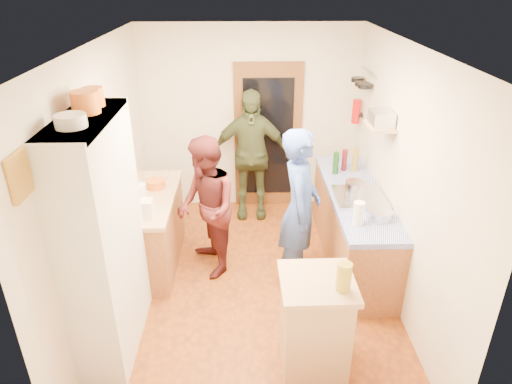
{
  "coord_description": "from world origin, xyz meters",
  "views": [
    {
      "loc": [
        -0.07,
        -4.18,
        3.22
      ],
      "look_at": [
        0.04,
        0.15,
        1.08
      ],
      "focal_mm": 32.0,
      "sensor_mm": 36.0,
      "label": 1
    }
  ],
  "objects_px": {
    "person_hob": "(303,210)",
    "person_back": "(251,155)",
    "person_left": "(208,206)",
    "hutch_body": "(104,240)",
    "right_counter_base": "(352,228)",
    "island_base": "(314,325)"
  },
  "relations": [
    {
      "from": "person_hob",
      "to": "person_back",
      "type": "xyz_separation_m",
      "value": [
        -0.53,
        1.57,
        0.01
      ]
    },
    {
      "from": "person_back",
      "to": "person_left",
      "type": "bearing_deg",
      "value": -110.15
    },
    {
      "from": "hutch_body",
      "to": "person_left",
      "type": "xyz_separation_m",
      "value": [
        0.8,
        1.14,
        -0.28
      ]
    },
    {
      "from": "right_counter_base",
      "to": "person_back",
      "type": "xyz_separation_m",
      "value": [
        -1.19,
        1.14,
        0.49
      ]
    },
    {
      "from": "right_counter_base",
      "to": "island_base",
      "type": "relative_size",
      "value": 2.56
    },
    {
      "from": "person_hob",
      "to": "person_back",
      "type": "bearing_deg",
      "value": 28.34
    },
    {
      "from": "hutch_body",
      "to": "person_hob",
      "type": "xyz_separation_m",
      "value": [
        1.83,
        0.87,
        -0.2
      ]
    },
    {
      "from": "person_hob",
      "to": "island_base",
      "type": "bearing_deg",
      "value": -171.3
    },
    {
      "from": "island_base",
      "to": "right_counter_base",
      "type": "bearing_deg",
      "value": 67.46
    },
    {
      "from": "right_counter_base",
      "to": "person_left",
      "type": "xyz_separation_m",
      "value": [
        -1.7,
        -0.16,
        0.4
      ]
    },
    {
      "from": "right_counter_base",
      "to": "hutch_body",
      "type": "bearing_deg",
      "value": -152.53
    },
    {
      "from": "person_left",
      "to": "island_base",
      "type": "bearing_deg",
      "value": 15.29
    },
    {
      "from": "hutch_body",
      "to": "island_base",
      "type": "distance_m",
      "value": 1.97
    },
    {
      "from": "island_base",
      "to": "person_back",
      "type": "bearing_deg",
      "value": 100.29
    },
    {
      "from": "island_base",
      "to": "person_hob",
      "type": "bearing_deg",
      "value": 89.01
    },
    {
      "from": "person_hob",
      "to": "person_left",
      "type": "xyz_separation_m",
      "value": [
        -1.03,
        0.27,
        -0.08
      ]
    },
    {
      "from": "island_base",
      "to": "person_left",
      "type": "distance_m",
      "value": 1.84
    },
    {
      "from": "hutch_body",
      "to": "right_counter_base",
      "type": "distance_m",
      "value": 2.9
    },
    {
      "from": "right_counter_base",
      "to": "person_left",
      "type": "distance_m",
      "value": 1.75
    },
    {
      "from": "island_base",
      "to": "person_left",
      "type": "height_order",
      "value": "person_left"
    },
    {
      "from": "island_base",
      "to": "hutch_body",
      "type": "bearing_deg",
      "value": 168.98
    },
    {
      "from": "person_left",
      "to": "person_back",
      "type": "xyz_separation_m",
      "value": [
        0.5,
        1.3,
        0.09
      ]
    }
  ]
}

